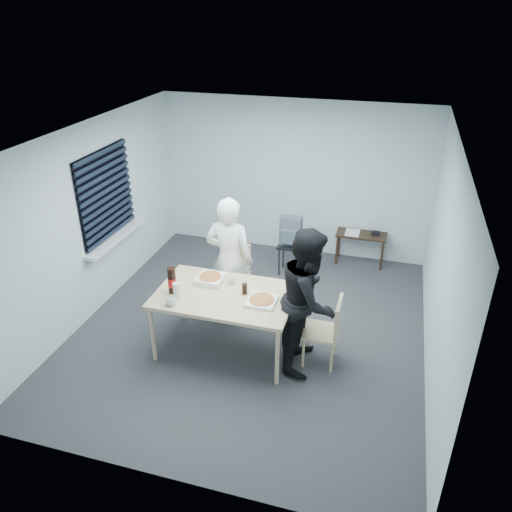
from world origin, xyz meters
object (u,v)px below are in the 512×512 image
(dining_table, at_px, (225,298))
(person_black, at_px, (308,299))
(chair_far, at_px, (235,270))
(side_table, at_px, (361,238))
(mug_a, at_px, (171,301))
(stool, at_px, (290,250))
(chair_right, at_px, (328,327))
(person_white, at_px, (230,260))
(soda_bottle, at_px, (172,281))
(mug_b, at_px, (232,280))
(backpack, at_px, (291,231))

(dining_table, xyz_separation_m, person_black, (1.01, 0.04, 0.13))
(chair_far, relative_size, side_table, 1.10)
(person_black, distance_m, mug_a, 1.59)
(stool, bearing_deg, chair_far, -119.30)
(chair_right, xyz_separation_m, mug_a, (-1.78, -0.48, 0.35))
(person_white, distance_m, stool, 1.62)
(soda_bottle, bearing_deg, dining_table, 12.90)
(mug_b, relative_size, soda_bottle, 0.30)
(person_black, height_order, backpack, person_black)
(stool, distance_m, mug_a, 2.73)
(dining_table, xyz_separation_m, backpack, (0.34, 2.13, -0.01))
(chair_right, height_order, mug_b, mug_b)
(person_white, relative_size, stool, 3.47)
(chair_far, xyz_separation_m, chair_right, (1.51, -1.02, 0.00))
(mug_a, bearing_deg, soda_bottle, 110.02)
(person_black, bearing_deg, soda_bottle, 96.30)
(chair_right, relative_size, mug_b, 8.90)
(chair_right, distance_m, mug_a, 1.88)
(dining_table, relative_size, mug_a, 13.52)
(chair_far, xyz_separation_m, person_white, (0.07, -0.41, 0.37))
(person_black, bearing_deg, backpack, 17.81)
(stool, xyz_separation_m, soda_bottle, (-0.95, -2.29, 0.57))
(mug_b, distance_m, soda_bottle, 0.74)
(person_white, bearing_deg, dining_table, 104.25)
(side_table, height_order, mug_a, mug_a)
(stool, relative_size, mug_b, 5.11)
(person_black, bearing_deg, side_table, -7.81)
(person_white, height_order, stool, person_white)
(side_table, height_order, soda_bottle, soda_bottle)
(chair_right, distance_m, soda_bottle, 1.94)
(chair_right, height_order, person_white, person_white)
(backpack, xyz_separation_m, mug_a, (-0.86, -2.54, 0.12))
(chair_right, relative_size, side_table, 1.10)
(dining_table, height_order, mug_a, mug_a)
(chair_right, xyz_separation_m, soda_bottle, (-1.88, -0.22, 0.46))
(chair_right, bearing_deg, person_white, 156.76)
(chair_right, bearing_deg, mug_a, -164.89)
(dining_table, relative_size, stool, 3.26)
(person_white, height_order, person_black, same)
(chair_far, distance_m, soda_bottle, 1.38)
(mug_a, xyz_separation_m, mug_b, (0.52, 0.66, -0.00))
(mug_a, bearing_deg, person_black, 16.05)
(chair_right, bearing_deg, stool, 114.05)
(chair_far, bearing_deg, stool, 60.70)
(side_table, bearing_deg, mug_b, -118.84)
(person_white, distance_m, side_table, 2.64)
(person_white, distance_m, soda_bottle, 0.95)
(person_white, relative_size, side_table, 2.19)
(person_black, bearing_deg, mug_a, 106.05)
(backpack, relative_size, mug_b, 4.65)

